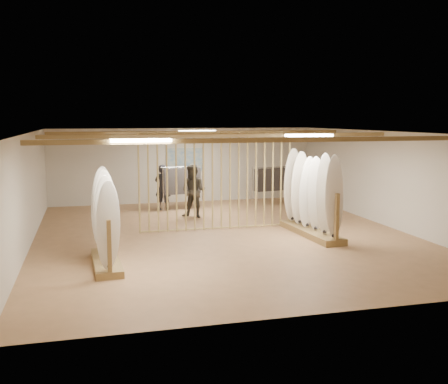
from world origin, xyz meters
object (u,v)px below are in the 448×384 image
object	(u,v)px
clothing_rack_a	(181,181)
shopper_a	(163,184)
rack_left	(106,235)
shopper_b	(194,188)
clothing_rack_b	(271,180)
rack_right	(312,208)

from	to	relation	value
clothing_rack_a	shopper_a	world-z (taller)	shopper_a
clothing_rack_a	shopper_a	xyz separation A→B (m)	(-0.63, 0.05, -0.10)
rack_left	clothing_rack_a	world-z (taller)	rack_left
rack_left	shopper_b	bearing A→B (deg)	57.52
clothing_rack_b	shopper_a	distance (m)	4.02
rack_right	shopper_a	world-z (taller)	rack_right
rack_right	shopper_a	distance (m)	5.98
shopper_b	clothing_rack_b	bearing A→B (deg)	64.56
rack_right	clothing_rack_b	xyz separation A→B (m)	(0.65, 5.12, 0.16)
rack_right	clothing_rack_b	size ratio (longest dim) A/B	1.96
clothing_rack_a	clothing_rack_b	bearing A→B (deg)	-6.74
rack_left	shopper_b	distance (m)	5.79
rack_left	clothing_rack_b	size ratio (longest dim) A/B	1.49
clothing_rack_b	shopper_b	bearing A→B (deg)	-162.08
rack_right	clothing_rack_a	xyz separation A→B (m)	(-2.74, 4.89, 0.24)
rack_left	shopper_b	size ratio (longest dim) A/B	1.10
shopper_b	clothing_rack_a	bearing A→B (deg)	130.42
clothing_rack_b	shopper_b	xyz separation A→B (m)	(-3.26, -1.80, 0.04)
rack_right	clothing_rack_b	world-z (taller)	rack_right
clothing_rack_a	shopper_a	bearing A→B (deg)	165.08
rack_left	shopper_a	world-z (taller)	rack_left
rack_right	clothing_rack_b	bearing A→B (deg)	79.18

